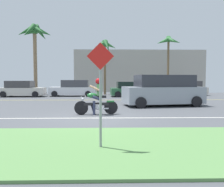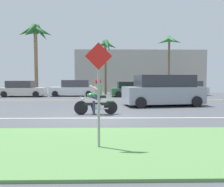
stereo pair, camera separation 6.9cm
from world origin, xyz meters
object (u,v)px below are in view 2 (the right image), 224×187
Objects in this scene: parked_car_0 at (23,89)px; palm_tree_2 at (169,45)px; suv_nearby at (163,91)px; parked_car_3 at (188,88)px; palm_tree_1 at (36,35)px; parked_car_1 at (74,89)px; street_sign at (99,85)px; palm_tree_0 at (105,49)px; motorcyclist at (96,99)px; parked_car_2 at (132,90)px.

parked_car_0 is 0.62× the size of palm_tree_2.
suv_nearby is 1.28× the size of parked_car_3.
palm_tree_2 is at bearing 127.48° from parked_car_3.
parked_car_3 is 17.54m from palm_tree_1.
parked_car_1 is (4.81, 0.52, 0.03)m from parked_car_0.
parked_car_1 is 17.25m from street_sign.
parked_car_1 reaches higher than parked_car_3.
suv_nearby is 11.79m from palm_tree_0.
motorcyclist is 0.47× the size of parked_car_2.
palm_tree_0 is 0.76× the size of palm_tree_1.
motorcyclist is at bearing -124.74° from parked_car_3.
parked_car_1 is at bearing 6.16° from parked_car_0.
palm_tree_2 is at bearing 73.35° from suv_nearby.
parked_car_2 is at bearing -0.30° from parked_car_0.
suv_nearby reaches higher than parked_car_3.
parked_car_1 is 8.11m from palm_tree_1.
palm_tree_2 is at bearing 7.77° from palm_tree_0.
palm_tree_0 is 2.40× the size of street_sign.
parked_car_3 is at bearing 55.26° from motorcyclist.
palm_tree_0 is at bearing 173.17° from parked_car_3.
suv_nearby is at bearing -106.65° from palm_tree_2.
parked_car_3 is at bearing 16.72° from parked_car_2.
parked_car_1 is 1.10× the size of parked_car_3.
parked_car_0 is at bearing -92.04° from palm_tree_1.
street_sign reaches higher than parked_car_0.
palm_tree_1 is at bearing 159.60° from parked_car_2.
parked_car_3 is at bearing 62.23° from suv_nearby.
palm_tree_1 is (-7.47, 14.94, 5.78)m from motorcyclist.
parked_car_3 is 0.51× the size of palm_tree_1.
palm_tree_2 reaches higher than parked_car_0.
palm_tree_0 is (-2.59, 2.86, 4.24)m from parked_car_2.
suv_nearby is at bearing -44.95° from palm_tree_1.
street_sign is (-8.63, -18.20, 0.82)m from parked_car_3.
street_sign is at bearing -112.69° from suv_nearby.
parked_car_1 reaches higher than parked_car_2.
suv_nearby is 10.65m from parked_car_3.
parked_car_1 is at bearing -34.99° from palm_tree_1.
palm_tree_0 is (-8.67, 1.04, 4.21)m from parked_car_3.
street_sign is (7.79, -20.22, -4.99)m from palm_tree_1.
parked_car_3 is 20.16m from street_sign.
parked_car_3 is 0.68× the size of palm_tree_0.
street_sign reaches higher than parked_car_2.
suv_nearby is 0.78× the size of palm_tree_2.
palm_tree_1 is at bearing 111.08° from street_sign.
parked_car_0 is at bearing 179.70° from parked_car_2.
parked_car_2 is 5.73m from palm_tree_0.
palm_tree_1 is at bearing 172.78° from palm_tree_0.
motorcyclist is 0.50× the size of parked_car_0.
palm_tree_0 reaches higher than parked_car_2.
parked_car_2 is (2.88, 11.09, -0.05)m from motorcyclist.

